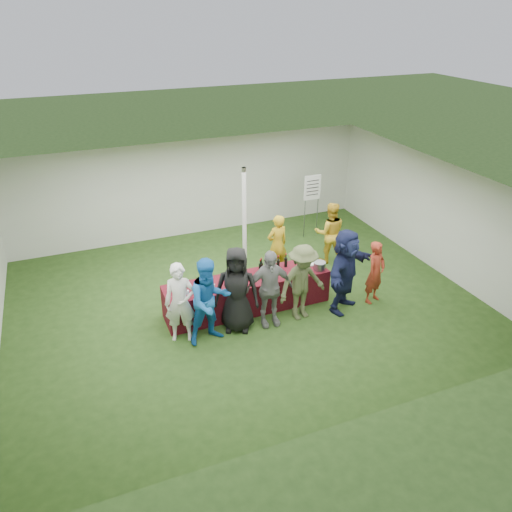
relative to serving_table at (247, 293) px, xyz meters
name	(u,v)px	position (x,y,z in m)	size (l,w,h in m)	color
ground	(243,301)	(0.01, 0.30, -0.38)	(60.00, 60.00, 0.00)	#284719
tent	(244,223)	(0.51, 1.50, 0.98)	(10.00, 10.00, 10.00)	white
serving_table	(247,293)	(0.00, 0.00, 0.00)	(3.60, 0.80, 0.75)	maroon
wine_bottles	(271,265)	(0.63, 0.15, 0.50)	(0.70, 0.13, 0.32)	black
wine_glasses	(222,285)	(-0.65, -0.25, 0.49)	(2.72, 0.13, 0.16)	silver
water_bottle	(244,273)	(-0.04, 0.08, 0.48)	(0.07, 0.07, 0.23)	silver
bar_towel	(313,264)	(1.61, 0.05, 0.39)	(0.25, 0.18, 0.03)	white
dump_bucket	(320,266)	(1.62, -0.22, 0.46)	(0.26, 0.26, 0.18)	slate
wine_list_sign	(312,192)	(3.02, 2.86, 0.94)	(0.50, 0.03, 1.80)	slate
staff_pourer	(277,245)	(1.25, 1.24, 0.39)	(0.56, 0.37, 1.53)	gold
staff_back	(330,233)	(2.73, 1.30, 0.43)	(0.78, 0.61, 1.60)	gold
customer_0	(180,303)	(-1.59, -0.53, 0.46)	(0.61, 0.40, 1.66)	silver
customer_1	(210,301)	(-1.07, -0.79, 0.52)	(0.87, 0.68, 1.80)	#1860B5
customer_2	(237,290)	(-0.46, -0.61, 0.54)	(0.89, 0.58, 1.82)	black
customer_3	(269,289)	(0.20, -0.70, 0.47)	(0.99, 0.41, 1.69)	slate
customer_4	(302,283)	(0.93, -0.74, 0.47)	(1.09, 0.63, 1.69)	#4A522F
customer_5	(345,271)	(1.92, -0.77, 0.56)	(1.74, 0.55, 1.88)	#161C40
customer_6	(375,272)	(2.72, -0.76, 0.35)	(0.53, 0.35, 1.45)	maroon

